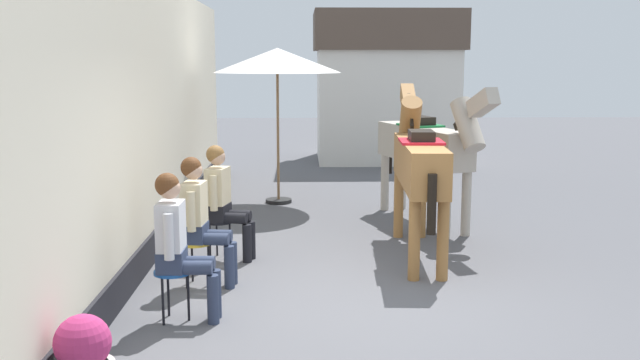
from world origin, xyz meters
TOP-DOWN VIEW (x-y plane):
  - ground_plane at (0.00, 3.00)m, footprint 40.00×40.00m
  - pub_facade_wall at (-2.55, 1.50)m, footprint 0.34×14.00m
  - distant_cottage at (1.40, 10.39)m, footprint 3.40×2.60m
  - seated_visitor_near at (-1.74, -0.40)m, footprint 0.61×0.49m
  - seated_visitor_middle at (-1.68, 0.66)m, footprint 0.61×0.49m
  - seated_visitor_far at (-1.55, 1.69)m, footprint 0.61×0.48m
  - saddled_horse_near at (0.82, 1.87)m, footprint 0.54×3.00m
  - saddled_horse_far at (1.22, 3.53)m, footprint 1.22×2.88m
  - flower_planter_near at (-2.15, -1.99)m, footprint 0.43×0.43m
  - cafe_parasol at (-1.00, 5.16)m, footprint 2.10×2.10m

SIDE VIEW (x-z plane):
  - ground_plane at x=0.00m, z-range 0.00..0.00m
  - flower_planter_near at x=-2.15m, z-range 0.01..0.65m
  - seated_visitor_near at x=-1.74m, z-range 0.08..1.47m
  - seated_visitor_middle at x=-1.68m, z-range 0.08..1.47m
  - seated_visitor_far at x=-1.55m, z-range 0.08..1.47m
  - saddled_horse_near at x=0.82m, z-range 0.13..2.19m
  - saddled_horse_far at x=1.22m, z-range 0.13..2.19m
  - pub_facade_wall at x=-2.55m, z-range -0.16..3.24m
  - distant_cottage at x=1.40m, z-range 0.05..3.55m
  - cafe_parasol at x=-1.00m, z-range 1.07..3.65m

